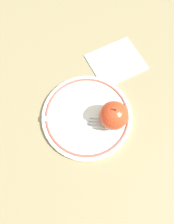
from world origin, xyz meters
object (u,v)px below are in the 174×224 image
apple_red_whole (114,115)px  fork (76,121)px  napkin_folded (116,62)px  plate (87,116)px

apple_red_whole → fork: size_ratio=0.48×
apple_red_whole → napkin_folded: bearing=-125.6°
apple_red_whole → fork: bearing=-27.4°
plate → apple_red_whole: size_ratio=2.94×
plate → napkin_folded: 0.18m
napkin_folded → plate: bearing=34.3°
plate → apple_red_whole: 0.07m
apple_red_whole → fork: apple_red_whole is taller
plate → fork: bearing=2.3°
plate → napkin_folded: plate is taller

